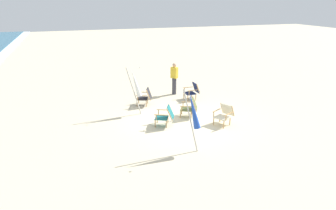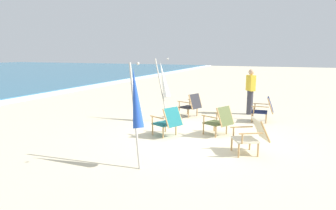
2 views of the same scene
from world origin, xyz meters
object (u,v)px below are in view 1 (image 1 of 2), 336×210
object	(u,v)px
beach_chair_front_right	(193,91)
beach_chair_back_left	(145,96)
beach_chair_front_left	(190,107)
person_near_chairs	(174,78)
umbrella_furled_blue	(193,111)
umbrella_furled_white	(136,84)
beach_chair_far_center	(166,115)
beach_chair_back_right	(224,114)

from	to	relation	value
beach_chair_front_right	beach_chair_back_left	xyz separation A→B (m)	(-0.12, 2.42, 0.00)
beach_chair_front_left	person_near_chairs	xyz separation A→B (m)	(3.18, -0.44, 0.41)
beach_chair_front_right	umbrella_furled_blue	bearing A→B (deg)	156.91
umbrella_furled_white	umbrella_furled_blue	size ratio (longest dim) A/B	0.99
beach_chair_far_center	beach_chair_back_right	bearing A→B (deg)	-105.01
beach_chair_front_right	person_near_chairs	size ratio (longest dim) A/B	0.50
umbrella_furled_white	beach_chair_front_right	bearing A→B (deg)	-70.52
beach_chair_back_right	umbrella_furled_white	world-z (taller)	umbrella_furled_white
beach_chair_back_right	umbrella_furled_blue	size ratio (longest dim) A/B	0.44
beach_chair_far_center	umbrella_furled_white	bearing A→B (deg)	26.25
beach_chair_far_center	beach_chair_back_right	distance (m)	2.32
beach_chair_back_right	person_near_chairs	distance (m)	4.42
beach_chair_far_center	beach_chair_front_right	distance (m)	3.53
beach_chair_far_center	umbrella_furled_blue	world-z (taller)	umbrella_furled_blue
beach_chair_far_center	beach_chair_front_left	distance (m)	1.39
beach_chair_back_left	umbrella_furled_white	bearing A→B (deg)	146.17
beach_chair_front_right	beach_chair_far_center	bearing A→B (deg)	139.71
beach_chair_back_right	umbrella_furled_blue	world-z (taller)	umbrella_furled_blue
beach_chair_front_left	umbrella_furled_blue	distance (m)	3.13
beach_chair_far_center	beach_chair_front_right	xyz separation A→B (m)	(2.69, -2.28, 0.00)
beach_chair_back_left	beach_chair_far_center	bearing A→B (deg)	-176.87
umbrella_furled_blue	beach_chair_back_right	bearing A→B (deg)	-51.81
beach_chair_front_right	beach_chair_back_right	distance (m)	3.29
beach_chair_back_left	umbrella_furled_white	world-z (taller)	umbrella_furled_white
beach_chair_back_left	beach_chair_front_left	xyz separation A→B (m)	(-1.99, -1.41, -0.00)
beach_chair_far_center	umbrella_furled_white	distance (m)	2.01
beach_chair_front_right	person_near_chairs	world-z (taller)	person_near_chairs
beach_chair_back_left	person_near_chairs	bearing A→B (deg)	-57.22
beach_chair_front_right	umbrella_furled_blue	distance (m)	5.40
beach_chair_far_center	umbrella_furled_white	xyz separation A→B (m)	(1.61, 0.79, 0.92)
beach_chair_front_left	beach_chair_back_left	bearing A→B (deg)	35.23
beach_chair_front_right	beach_chair_back_left	distance (m)	2.43
beach_chair_front_left	person_near_chairs	size ratio (longest dim) A/B	0.54
beach_chair_far_center	person_near_chairs	bearing A→B (deg)	-24.36
person_near_chairs	beach_chair_front_right	bearing A→B (deg)	-151.68
beach_chair_front_left	beach_chair_front_right	bearing A→B (deg)	-25.70
beach_chair_front_right	person_near_chairs	bearing A→B (deg)	28.32
beach_chair_back_right	beach_chair_front_left	distance (m)	1.53
beach_chair_back_right	umbrella_furled_white	bearing A→B (deg)	53.94
umbrella_furled_white	beach_chair_front_left	bearing A→B (deg)	-116.42
beach_chair_back_left	person_near_chairs	xyz separation A→B (m)	(1.19, -1.85, 0.41)
beach_chair_front_left	person_near_chairs	distance (m)	3.24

